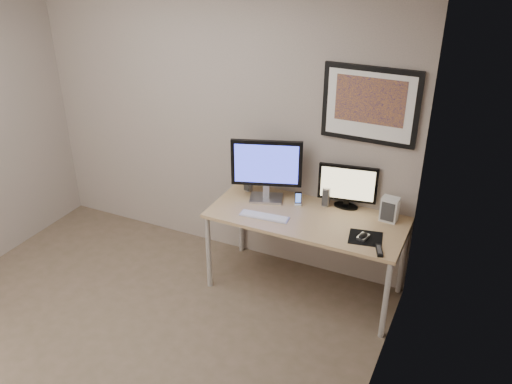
# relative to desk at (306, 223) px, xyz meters

# --- Properties ---
(floor) EXTENTS (3.60, 3.60, 0.00)m
(floor) POSITION_rel_desk_xyz_m (-1.00, -1.35, -0.66)
(floor) COLOR brown
(floor) RESTS_ON ground
(room) EXTENTS (3.60, 3.60, 3.60)m
(room) POSITION_rel_desk_xyz_m (-1.00, -0.90, 0.98)
(room) COLOR white
(room) RESTS_ON ground
(desk) EXTENTS (1.60, 0.70, 0.73)m
(desk) POSITION_rel_desk_xyz_m (0.00, 0.00, 0.00)
(desk) COLOR #956E48
(desk) RESTS_ON floor
(framed_art) EXTENTS (0.75, 0.04, 0.60)m
(framed_art) POSITION_rel_desk_xyz_m (0.35, 0.33, 0.96)
(framed_art) COLOR black
(framed_art) RESTS_ON room
(monitor_large) EXTENTS (0.58, 0.27, 0.54)m
(monitor_large) POSITION_rel_desk_xyz_m (-0.42, 0.12, 0.37)
(monitor_large) COLOR #A6A6AB
(monitor_large) RESTS_ON desk
(monitor_tv) EXTENTS (0.48, 0.15, 0.38)m
(monitor_tv) POSITION_rel_desk_xyz_m (0.24, 0.28, 0.27)
(monitor_tv) COLOR black
(monitor_tv) RESTS_ON desk
(speaker_left) EXTENTS (0.08, 0.08, 0.18)m
(speaker_left) POSITION_rel_desk_xyz_m (-0.63, 0.21, 0.16)
(speaker_left) COLOR #A6A6AB
(speaker_left) RESTS_ON desk
(speaker_right) EXTENTS (0.07, 0.07, 0.17)m
(speaker_right) POSITION_rel_desk_xyz_m (0.08, 0.24, 0.15)
(speaker_right) COLOR #A6A6AB
(speaker_right) RESTS_ON desk
(phone_dock) EXTENTS (0.07, 0.07, 0.12)m
(phone_dock) POSITION_rel_desk_xyz_m (-0.14, 0.15, 0.13)
(phone_dock) COLOR black
(phone_dock) RESTS_ON desk
(keyboard) EXTENTS (0.41, 0.14, 0.01)m
(keyboard) POSITION_rel_desk_xyz_m (-0.31, -0.16, 0.07)
(keyboard) COLOR #B7B7BB
(keyboard) RESTS_ON desk
(mousepad) EXTENTS (0.29, 0.27, 0.00)m
(mousepad) POSITION_rel_desk_xyz_m (0.52, -0.12, 0.07)
(mousepad) COLOR black
(mousepad) RESTS_ON desk
(mouse) EXTENTS (0.08, 0.11, 0.04)m
(mouse) POSITION_rel_desk_xyz_m (0.50, -0.14, 0.09)
(mouse) COLOR black
(mouse) RESTS_ON mousepad
(remote) EXTENTS (0.10, 0.16, 0.02)m
(remote) POSITION_rel_desk_xyz_m (0.66, -0.26, 0.08)
(remote) COLOR black
(remote) RESTS_ON desk
(fan_unit) EXTENTS (0.14, 0.11, 0.20)m
(fan_unit) POSITION_rel_desk_xyz_m (0.62, 0.22, 0.17)
(fan_unit) COLOR silver
(fan_unit) RESTS_ON desk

